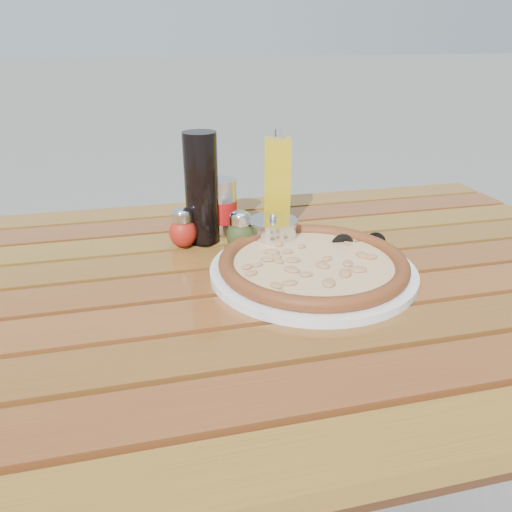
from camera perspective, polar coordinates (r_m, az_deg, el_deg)
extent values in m
cube|color=#33200B|center=(1.62, 19.41, -6.58)|extent=(0.06, 0.06, 0.70)
cube|color=#3D1E0D|center=(0.90, 0.30, -5.19)|extent=(1.36, 0.86, 0.04)
cube|color=#5C3810|center=(0.57, 10.96, -21.65)|extent=(1.40, 0.09, 0.03)
cube|color=#50240E|center=(0.63, 7.16, -15.45)|extent=(1.40, 0.09, 0.03)
cube|color=#502A0E|center=(0.71, 4.30, -10.46)|extent=(1.40, 0.09, 0.03)
cube|color=#58290F|center=(0.79, 2.08, -6.45)|extent=(1.40, 0.09, 0.03)
cube|color=#52270E|center=(0.88, 0.31, -3.20)|extent=(1.40, 0.09, 0.03)
cube|color=#522E0E|center=(0.97, -1.13, -0.53)|extent=(1.40, 0.09, 0.03)
cube|color=#5A3710|center=(1.06, -2.33, 1.68)|extent=(1.40, 0.09, 0.03)
cube|color=#54260E|center=(1.15, -3.34, 3.54)|extent=(1.40, 0.09, 0.03)
cube|color=#5A350F|center=(1.25, -4.20, 5.12)|extent=(1.40, 0.09, 0.03)
cylinder|color=white|center=(0.88, 6.48, -1.69)|extent=(0.43, 0.43, 0.01)
cylinder|color=#FEE7B5|center=(0.88, 6.51, -0.98)|extent=(0.33, 0.33, 0.01)
torus|color=black|center=(0.87, 6.53, -0.68)|extent=(0.35, 0.35, 0.03)
ellipsoid|color=red|center=(0.99, -8.34, 2.69)|extent=(0.06, 0.06, 0.06)
cylinder|color=silver|center=(0.98, -8.45, 4.48)|extent=(0.04, 0.04, 0.02)
ellipsoid|color=silver|center=(0.98, -8.49, 4.98)|extent=(0.04, 0.04, 0.02)
ellipsoid|color=#38441B|center=(0.97, -1.81, 2.35)|extent=(0.06, 0.06, 0.06)
cylinder|color=silver|center=(0.96, -1.83, 4.19)|extent=(0.04, 0.04, 0.02)
ellipsoid|color=silver|center=(0.95, -1.84, 4.70)|extent=(0.04, 0.04, 0.02)
cylinder|color=black|center=(0.99, -6.24, 7.67)|extent=(0.09, 0.09, 0.22)
cylinder|color=silver|center=(1.03, -4.04, 5.51)|extent=(0.08, 0.08, 0.12)
cylinder|color=#B31312|center=(1.03, -4.03, 5.25)|extent=(0.08, 0.08, 0.04)
cube|color=#BC9C14|center=(1.08, 2.41, 8.30)|extent=(0.07, 0.07, 0.19)
cylinder|color=white|center=(1.06, 2.51, 13.79)|extent=(0.02, 0.02, 0.02)
cylinder|color=silver|center=(0.98, 1.95, 2.42)|extent=(0.12, 0.12, 0.05)
cylinder|color=silver|center=(0.97, 1.97, 4.02)|extent=(0.13, 0.13, 0.01)
sphere|color=silver|center=(0.97, 1.98, 4.47)|extent=(0.02, 0.02, 0.01)
cylinder|color=black|center=(0.97, 9.85, 1.27)|extent=(0.04, 0.01, 0.04)
cylinder|color=black|center=(0.99, 13.39, 1.45)|extent=(0.04, 0.01, 0.04)
cube|color=black|center=(0.98, 11.66, 1.58)|extent=(0.02, 0.01, 0.00)
cube|color=black|center=(0.99, 10.81, 0.85)|extent=(0.09, 0.01, 0.00)
cube|color=black|center=(1.00, 11.79, 1.04)|extent=(0.09, 0.01, 0.00)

